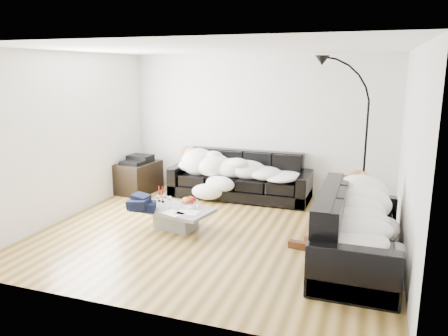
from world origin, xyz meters
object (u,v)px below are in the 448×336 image
(candle_left, at_px, (159,194))
(av_cabinet, at_px, (139,177))
(sofa_right, at_px, (358,227))
(coffee_table, at_px, (176,218))
(fruit_bowl, at_px, (190,202))
(wine_glass_a, at_px, (165,200))
(candle_right, at_px, (163,195))
(stereo, at_px, (138,159))
(wine_glass_c, at_px, (170,202))
(sleeper_right, at_px, (359,212))
(wine_glass_b, at_px, (158,200))
(shoes, at_px, (306,243))
(sleeper_back, at_px, (239,165))
(floor_lamp, at_px, (366,145))
(sofa_back, at_px, (240,176))

(candle_left, height_order, av_cabinet, av_cabinet)
(sofa_right, height_order, coffee_table, sofa_right)
(fruit_bowl, distance_m, wine_glass_a, 0.39)
(wine_glass_a, xyz_separation_m, av_cabinet, (-1.30, 1.46, -0.11))
(candle_right, distance_m, stereo, 1.84)
(wine_glass_c, bearing_deg, candle_right, 136.87)
(av_cabinet, bearing_deg, sleeper_right, -17.05)
(wine_glass_b, bearing_deg, wine_glass_a, 35.17)
(sofa_right, height_order, wine_glass_b, sofa_right)
(fruit_bowl, bearing_deg, candle_right, 173.68)
(stereo, bearing_deg, coffee_table, -41.85)
(wine_glass_b, xyz_separation_m, stereo, (-1.22, 1.52, 0.25))
(wine_glass_b, distance_m, shoes, 2.29)
(wine_glass_a, distance_m, candle_right, 0.14)
(sleeper_back, height_order, wine_glass_a, sleeper_back)
(sleeper_right, xyz_separation_m, floor_lamp, (-0.02, 2.15, 0.47))
(fruit_bowl, relative_size, av_cabinet, 0.30)
(sofa_right, bearing_deg, av_cabinet, 65.68)
(candle_right, bearing_deg, coffee_table, -32.56)
(wine_glass_b, distance_m, candle_right, 0.17)
(sleeper_back, relative_size, wine_glass_c, 12.00)
(sofa_back, relative_size, sofa_right, 1.16)
(sleeper_back, height_order, floor_lamp, floor_lamp)
(wine_glass_b, bearing_deg, stereo, 128.65)
(wine_glass_a, bearing_deg, sofa_right, -8.27)
(sleeper_back, relative_size, candle_right, 8.49)
(shoes, bearing_deg, wine_glass_c, -163.65)
(sleeper_right, distance_m, floor_lamp, 2.20)
(coffee_table, height_order, wine_glass_b, wine_glass_b)
(wine_glass_c, xyz_separation_m, candle_right, (-0.22, 0.21, 0.04))
(wine_glass_a, relative_size, candle_right, 0.65)
(sleeper_back, height_order, av_cabinet, sleeper_back)
(sleeper_right, relative_size, wine_glass_c, 10.52)
(wine_glass_a, height_order, floor_lamp, floor_lamp)
(fruit_bowl, bearing_deg, sleeper_right, -10.59)
(sleeper_back, bearing_deg, floor_lamp, 1.25)
(candle_left, bearing_deg, fruit_bowl, -7.68)
(sofa_back, height_order, wine_glass_c, sofa_back)
(wine_glass_c, bearing_deg, av_cabinet, 132.56)
(candle_left, relative_size, candle_right, 0.97)
(sleeper_back, xyz_separation_m, shoes, (1.52, -1.86, -0.58))
(sofa_right, distance_m, av_cabinet, 4.54)
(floor_lamp, bearing_deg, wine_glass_a, -126.00)
(floor_lamp, bearing_deg, wine_glass_c, -123.08)
(sleeper_right, relative_size, wine_glass_b, 11.29)
(coffee_table, relative_size, candle_right, 4.23)
(coffee_table, distance_m, candle_left, 0.52)
(shoes, distance_m, floor_lamp, 2.28)
(coffee_table, relative_size, stereo, 2.45)
(sofa_right, height_order, shoes, sofa_right)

